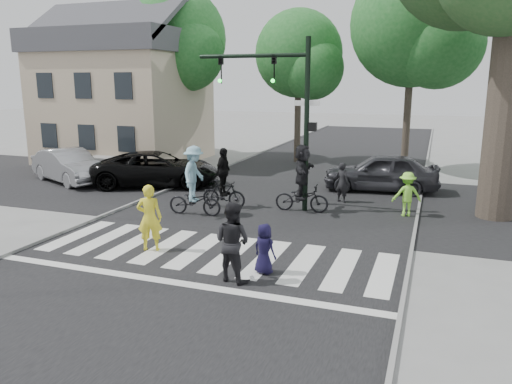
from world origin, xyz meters
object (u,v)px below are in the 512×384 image
(pedestrian_child, at_px, (264,249))
(cyclist_right, at_px, (302,182))
(cyclist_left, at_px, (194,186))
(car_silver, at_px, (69,166))
(pedestrian_woman, at_px, (150,218))
(cyclist_mid, at_px, (223,183))
(traffic_signal, at_px, (283,100))
(car_grey, at_px, (381,172))
(car_suv, at_px, (158,169))
(pedestrian_adult, at_px, (232,242))

(pedestrian_child, distance_m, cyclist_right, 6.01)
(cyclist_left, xyz_separation_m, car_silver, (-7.97, 3.18, -0.28))
(pedestrian_woman, height_order, cyclist_mid, cyclist_mid)
(traffic_signal, relative_size, car_grey, 1.27)
(cyclist_mid, bearing_deg, car_suv, 149.55)
(cyclist_right, relative_size, car_suv, 0.44)
(cyclist_mid, bearing_deg, pedestrian_woman, -89.83)
(cyclist_right, bearing_deg, car_suv, 163.45)
(cyclist_mid, bearing_deg, car_silver, 167.65)
(car_suv, bearing_deg, pedestrian_woman, -171.82)
(traffic_signal, bearing_deg, pedestrian_adult, -82.72)
(pedestrian_adult, bearing_deg, car_silver, -21.26)
(pedestrian_woman, distance_m, cyclist_left, 3.75)
(pedestrian_woman, relative_size, cyclist_left, 0.77)
(cyclist_left, height_order, car_suv, cyclist_left)
(car_grey, bearing_deg, pedestrian_child, -15.02)
(car_suv, bearing_deg, cyclist_mid, -141.76)
(pedestrian_child, distance_m, cyclist_left, 5.84)
(pedestrian_child, relative_size, car_grey, 0.26)
(car_grey, bearing_deg, traffic_signal, -41.69)
(traffic_signal, height_order, pedestrian_adult, traffic_signal)
(car_silver, height_order, car_grey, car_grey)
(cyclist_right, bearing_deg, traffic_signal, 167.51)
(traffic_signal, bearing_deg, pedestrian_child, -76.95)
(pedestrian_child, bearing_deg, cyclist_left, -27.06)
(car_suv, relative_size, car_grey, 1.17)
(pedestrian_woman, xyz_separation_m, pedestrian_adult, (2.92, -1.18, 0.02))
(cyclist_right, bearing_deg, car_silver, 172.63)
(pedestrian_child, distance_m, car_suv, 11.18)
(cyclist_right, bearing_deg, pedestrian_adult, -89.19)
(cyclist_right, height_order, car_grey, cyclist_right)
(cyclist_left, height_order, cyclist_mid, cyclist_left)
(pedestrian_woman, bearing_deg, cyclist_right, -138.83)
(car_suv, bearing_deg, pedestrian_child, -157.48)
(pedestrian_woman, xyz_separation_m, cyclist_left, (-0.52, 3.72, 0.12))
(pedestrian_child, height_order, car_grey, car_grey)
(traffic_signal, distance_m, pedestrian_woman, 6.67)
(traffic_signal, height_order, car_silver, traffic_signal)
(traffic_signal, bearing_deg, cyclist_right, -12.49)
(pedestrian_adult, relative_size, cyclist_left, 0.78)
(car_silver, bearing_deg, pedestrian_adult, -100.93)
(pedestrian_woman, distance_m, cyclist_right, 6.13)
(cyclist_mid, distance_m, car_suv, 4.93)
(pedestrian_child, xyz_separation_m, car_silver, (-11.97, 7.42, 0.14))
(traffic_signal, xyz_separation_m, cyclist_left, (-2.57, -1.89, -2.86))
(traffic_signal, xyz_separation_m, pedestrian_child, (1.42, -6.13, -3.28))
(traffic_signal, distance_m, pedestrian_adult, 7.46)
(pedestrian_woman, bearing_deg, pedestrian_adult, 136.65)
(pedestrian_child, height_order, cyclist_mid, cyclist_mid)
(traffic_signal, xyz_separation_m, cyclist_right, (0.77, -0.17, -2.83))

